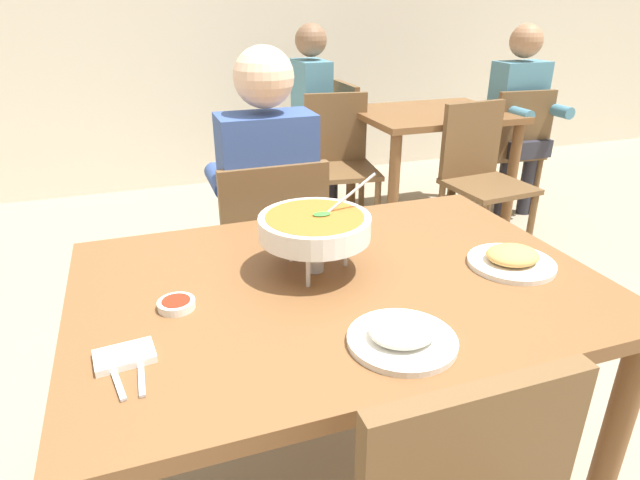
{
  "coord_description": "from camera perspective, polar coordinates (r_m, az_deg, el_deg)",
  "views": [
    {
      "loc": [
        -0.46,
        -1.17,
        1.45
      ],
      "look_at": [
        0.0,
        0.15,
        0.82
      ],
      "focal_mm": 29.92,
      "sensor_mm": 36.0,
      "label": 1
    }
  ],
  "objects": [
    {
      "name": "chair_bg_corner",
      "position": [
        3.39,
        16.72,
        7.18
      ],
      "size": [
        0.48,
        0.48,
        0.9
      ],
      "color": "brown",
      "rests_on": "ground_plane"
    },
    {
      "name": "rice_plate",
      "position": [
        1.18,
        8.8,
        -10.06
      ],
      "size": [
        0.24,
        0.24,
        0.06
      ],
      "color": "white",
      "rests_on": "dining_table_main"
    },
    {
      "name": "curry_bowl",
      "position": [
        1.42,
        -0.57,
        1.38
      ],
      "size": [
        0.33,
        0.3,
        0.26
      ],
      "color": "silver",
      "rests_on": "dining_table_main"
    },
    {
      "name": "dining_table_far",
      "position": [
        3.77,
        11.83,
        11.26
      ],
      "size": [
        1.0,
        0.8,
        0.77
      ],
      "color": "brown",
      "rests_on": "ground_plane"
    },
    {
      "name": "chair_bg_left",
      "position": [
        4.08,
        19.79,
        9.55
      ],
      "size": [
        0.48,
        0.48,
        0.9
      ],
      "color": "brown",
      "rests_on": "ground_plane"
    },
    {
      "name": "napkin_folded",
      "position": [
        1.2,
        -20.17,
        -11.59
      ],
      "size": [
        0.13,
        0.09,
        0.02
      ],
      "primitive_type": "cube",
      "rotation": [
        0.0,
        0.0,
        0.11
      ],
      "color": "white",
      "rests_on": "dining_table_main"
    },
    {
      "name": "fork_utensil",
      "position": [
        1.16,
        -21.1,
        -13.27
      ],
      "size": [
        0.04,
        0.17,
        0.01
      ],
      "primitive_type": "cube",
      "rotation": [
        0.0,
        0.0,
        0.19
      ],
      "color": "silver",
      "rests_on": "dining_table_main"
    },
    {
      "name": "chair_bg_middle",
      "position": [
        4.05,
        1.28,
        10.88
      ],
      "size": [
        0.44,
        0.44,
        0.9
      ],
      "color": "brown",
      "rests_on": "ground_plane"
    },
    {
      "name": "chair_diner_main",
      "position": [
        2.2,
        -5.31,
        -1.14
      ],
      "size": [
        0.44,
        0.44,
        0.9
      ],
      "color": "brown",
      "rests_on": "ground_plane"
    },
    {
      "name": "diner_main",
      "position": [
        2.14,
        -5.77,
        4.93
      ],
      "size": [
        0.4,
        0.45,
        1.31
      ],
      "color": "#2D2D38",
      "rests_on": "ground_plane"
    },
    {
      "name": "spoon_utensil",
      "position": [
        1.16,
        -18.59,
        -12.97
      ],
      "size": [
        0.01,
        0.17,
        0.01
      ],
      "primitive_type": "cube",
      "rotation": [
        0.0,
        0.0,
        -0.01
      ],
      "color": "silver",
      "rests_on": "dining_table_main"
    },
    {
      "name": "appetizer_plate",
      "position": [
        1.58,
        19.83,
        -1.94
      ],
      "size": [
        0.24,
        0.24,
        0.06
      ],
      "color": "white",
      "rests_on": "dining_table_main"
    },
    {
      "name": "chair_bg_right",
      "position": [
        3.56,
        2.03,
        8.97
      ],
      "size": [
        0.5,
        0.5,
        0.9
      ],
      "color": "brown",
      "rests_on": "ground_plane"
    },
    {
      "name": "patron_bg_middle",
      "position": [
        3.95,
        -0.38,
        14.03
      ],
      "size": [
        0.45,
        0.4,
        1.31
      ],
      "color": "#2D2D38",
      "rests_on": "ground_plane"
    },
    {
      "name": "sauce_dish",
      "position": [
        1.34,
        -15.11,
        -6.63
      ],
      "size": [
        0.09,
        0.09,
        0.02
      ],
      "color": "white",
      "rests_on": "dining_table_main"
    },
    {
      "name": "patron_bg_left",
      "position": [
        4.06,
        20.56,
        12.83
      ],
      "size": [
        0.4,
        0.45,
        1.31
      ],
      "color": "#2D2D38",
      "rests_on": "ground_plane"
    },
    {
      "name": "dining_table_main",
      "position": [
        1.48,
        1.94,
        -7.66
      ],
      "size": [
        1.37,
        0.96,
        0.77
      ],
      "color": "brown",
      "rests_on": "ground_plane"
    }
  ]
}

